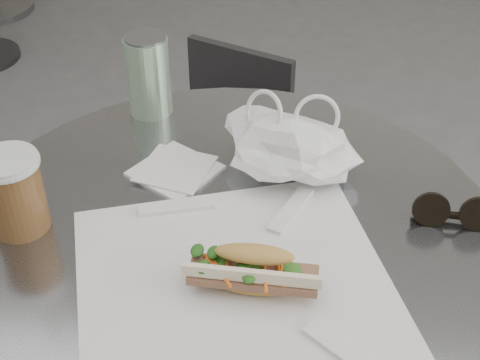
% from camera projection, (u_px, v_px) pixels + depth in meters
% --- Properties ---
extents(cafe_table, '(0.76, 0.76, 0.74)m').
position_uv_depth(cafe_table, '(229.00, 352.00, 1.08)').
color(cafe_table, slate).
rests_on(cafe_table, ground).
extents(chair_far, '(0.36, 0.38, 0.66)m').
position_uv_depth(chair_far, '(215.00, 201.00, 1.66)').
color(chair_far, '#2D2E30').
rests_on(chair_far, ground).
extents(sandwich_paper, '(0.49, 0.48, 0.00)m').
position_uv_depth(sandwich_paper, '(235.00, 284.00, 0.83)').
color(sandwich_paper, white).
rests_on(sandwich_paper, cafe_table).
extents(banh_mi, '(0.19, 0.08, 0.07)m').
position_uv_depth(banh_mi, '(254.00, 271.00, 0.80)').
color(banh_mi, tan).
rests_on(banh_mi, sandwich_paper).
extents(iced_coffee, '(0.08, 0.08, 0.24)m').
position_uv_depth(iced_coffee, '(14.00, 192.00, 0.88)').
color(iced_coffee, brown).
rests_on(iced_coffee, cafe_table).
extents(sunglasses, '(0.11, 0.03, 0.05)m').
position_uv_depth(sunglasses, '(454.00, 213.00, 0.91)').
color(sunglasses, black).
rests_on(sunglasses, cafe_table).
extents(plastic_bag, '(0.22, 0.19, 0.09)m').
position_uv_depth(plastic_bag, '(287.00, 150.00, 0.98)').
color(plastic_bag, white).
rests_on(plastic_bag, cafe_table).
extents(napkin_stack, '(0.15, 0.15, 0.01)m').
position_uv_depth(napkin_stack, '(175.00, 170.00, 1.01)').
color(napkin_stack, white).
rests_on(napkin_stack, cafe_table).
extents(drink_can, '(0.07, 0.07, 0.14)m').
position_uv_depth(drink_can, '(148.00, 75.00, 1.11)').
color(drink_can, '#5EA269').
rests_on(drink_can, cafe_table).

